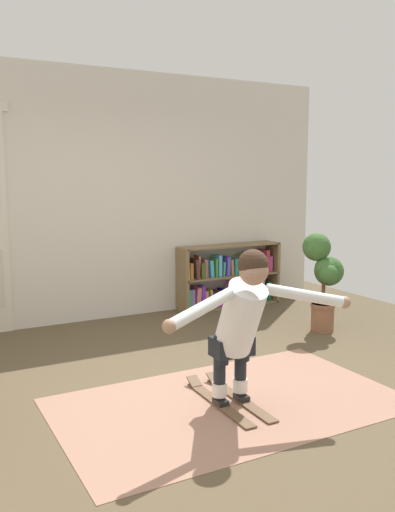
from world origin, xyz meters
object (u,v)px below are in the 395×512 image
at_px(bookshelf, 228,279).
at_px(skis_pair, 228,399).
at_px(potted_plant, 324,274).
at_px(person_skier, 242,316).

xyz_separation_m(bookshelf, skis_pair, (-1.60, -2.60, -0.33)).
bearing_deg(potted_plant, person_skier, -145.34).
bearing_deg(person_skier, bookshelf, 60.10).
relative_size(bookshelf, person_skier, 0.97).
xyz_separation_m(potted_plant, skis_pair, (-1.91, -1.14, -0.61)).
height_order(bookshelf, person_skier, person_skier).
bearing_deg(bookshelf, person_skier, -119.90).
distance_m(skis_pair, person_skier, 0.71).
relative_size(bookshelf, skis_pair, 1.54).
xyz_separation_m(potted_plant, person_skier, (-1.92, -1.33, 0.08)).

